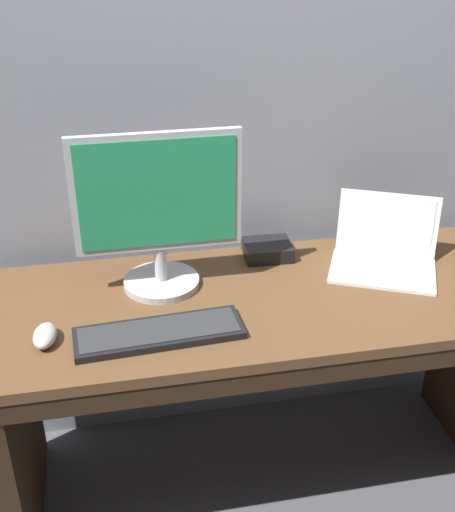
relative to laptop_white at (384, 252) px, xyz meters
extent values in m
plane|color=#4C4C51|center=(-0.40, -0.10, -0.78)|extent=(14.00, 14.00, 0.00)
cube|color=brown|center=(-0.40, -0.10, -0.06)|extent=(1.56, 0.62, 0.03)
cube|color=#322113|center=(-1.15, -0.10, -0.43)|extent=(0.05, 0.57, 0.70)
cube|color=#322113|center=(-0.40, -0.39, -0.11)|extent=(1.49, 0.02, 0.06)
cube|color=white|center=(-0.02, -0.04, -0.04)|extent=(0.37, 0.32, 0.01)
cube|color=#ACACAC|center=(-0.02, -0.05, -0.04)|extent=(0.29, 0.23, 0.00)
cube|color=white|center=(0.03, 0.07, 0.06)|extent=(0.30, 0.17, 0.20)
cube|color=silver|center=(0.03, 0.06, 0.06)|extent=(0.27, 0.15, 0.17)
cylinder|color=#B7B7BC|center=(-0.69, 0.01, -0.04)|extent=(0.22, 0.22, 0.02)
cylinder|color=#B7B7BC|center=(-0.69, 0.01, 0.03)|extent=(0.04, 0.04, 0.11)
cube|color=#B7B7BC|center=(-0.69, 0.00, 0.25)|extent=(0.47, 0.02, 0.34)
cube|color=#23935B|center=(-0.69, -0.01, 0.25)|extent=(0.43, 0.00, 0.31)
cube|color=black|center=(-0.72, -0.24, -0.04)|extent=(0.45, 0.16, 0.02)
cube|color=#2D2D30|center=(-0.72, -0.24, -0.03)|extent=(0.42, 0.14, 0.00)
ellipsoid|color=#B7B7BC|center=(-1.01, -0.21, -0.03)|extent=(0.07, 0.11, 0.04)
cube|color=black|center=(-0.34, 0.13, -0.02)|extent=(0.15, 0.13, 0.05)
camera|label=1|loc=(-0.82, -1.66, 0.96)|focal=46.08mm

